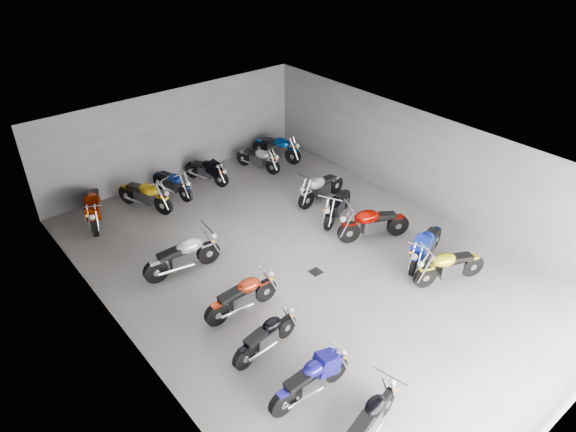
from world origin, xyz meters
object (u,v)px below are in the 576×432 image
at_px(drain_grate, 316,272).
at_px(motorcycle_right_c, 426,246).
at_px(motorcycle_right_f, 321,188).
at_px(motorcycle_left_c, 266,336).
at_px(motorcycle_right_b, 449,266).
at_px(motorcycle_right_d, 373,223).
at_px(motorcycle_back_a, 95,207).
at_px(motorcycle_back_f, 277,147).
at_px(motorcycle_left_d, 242,296).
at_px(motorcycle_back_b, 145,195).
at_px(motorcycle_back_e, 258,158).
at_px(motorcycle_left_b, 311,379).
at_px(motorcycle_left_f, 183,256).
at_px(motorcycle_right_e, 337,205).
at_px(motorcycle_left_a, 369,420).
at_px(motorcycle_back_d, 207,171).
at_px(motorcycle_back_c, 172,183).

relative_size(drain_grate, motorcycle_right_c, 0.15).
bearing_deg(drain_grate, motorcycle_right_f, 45.75).
xyz_separation_m(motorcycle_left_c, motorcycle_right_b, (5.20, -1.09, 0.05)).
distance_m(motorcycle_right_d, motorcycle_back_a, 8.56).
bearing_deg(motorcycle_back_f, motorcycle_left_d, 27.20).
distance_m(motorcycle_back_b, motorcycle_back_e, 4.53).
bearing_deg(motorcycle_back_e, motorcycle_back_f, 175.71).
xyz_separation_m(motorcycle_left_b, motorcycle_left_f, (0.07, 5.26, 0.05)).
bearing_deg(motorcycle_right_b, motorcycle_right_f, 17.32).
xyz_separation_m(motorcycle_left_f, motorcycle_right_b, (5.18, -4.79, -0.03)).
bearing_deg(motorcycle_right_c, motorcycle_back_b, 14.17).
bearing_deg(motorcycle_right_e, motorcycle_right_c, 160.63).
bearing_deg(motorcycle_left_a, motorcycle_right_c, 105.41).
xyz_separation_m(motorcycle_right_b, motorcycle_back_a, (-6.05, 8.75, 0.04)).
relative_size(motorcycle_left_c, motorcycle_back_b, 0.91).
height_order(motorcycle_left_f, motorcycle_right_c, motorcycle_left_f).
distance_m(motorcycle_right_b, motorcycle_back_d, 9.05).
bearing_deg(drain_grate, motorcycle_right_c, -30.28).
height_order(drain_grate, motorcycle_left_b, motorcycle_left_b).
xyz_separation_m(motorcycle_left_d, motorcycle_back_a, (-1.18, 6.27, 0.06)).
bearing_deg(motorcycle_right_b, motorcycle_right_e, 21.36).
xyz_separation_m(motorcycle_left_c, motorcycle_back_a, (-0.84, 7.66, 0.10)).
xyz_separation_m(motorcycle_left_d, motorcycle_back_f, (6.01, 6.22, 0.03)).
bearing_deg(motorcycle_left_a, motorcycle_back_a, 172.99).
distance_m(motorcycle_left_a, motorcycle_right_e, 7.77).
distance_m(motorcycle_right_c, motorcycle_back_a, 10.03).
bearing_deg(motorcycle_right_b, motorcycle_back_b, 47.97).
height_order(motorcycle_left_a, motorcycle_back_e, motorcycle_back_e).
relative_size(motorcycle_right_e, motorcycle_right_f, 0.90).
distance_m(motorcycle_left_c, motorcycle_right_f, 6.90).
xyz_separation_m(motorcycle_right_f, motorcycle_back_e, (-0.21, 3.19, -0.04)).
xyz_separation_m(motorcycle_back_d, motorcycle_back_e, (2.02, -0.38, 0.00)).
relative_size(motorcycle_left_f, motorcycle_right_e, 1.16).
height_order(drain_grate, motorcycle_left_d, motorcycle_left_d).
distance_m(motorcycle_left_a, motorcycle_right_b, 5.37).
bearing_deg(motorcycle_right_e, motorcycle_back_b, 19.99).
height_order(motorcycle_left_f, motorcycle_right_b, motorcycle_left_f).
bearing_deg(motorcycle_back_c, motorcycle_right_b, 100.49).
xyz_separation_m(motorcycle_left_d, motorcycle_right_c, (5.10, -1.55, 0.03)).
bearing_deg(motorcycle_right_d, motorcycle_left_f, 91.87).
bearing_deg(motorcycle_right_e, motorcycle_left_a, 115.35).
bearing_deg(motorcycle_back_e, motorcycle_left_d, 33.74).
distance_m(motorcycle_right_e, motorcycle_back_b, 6.21).
relative_size(motorcycle_right_f, motorcycle_back_f, 1.01).
relative_size(motorcycle_right_f, motorcycle_back_d, 1.13).
relative_size(motorcycle_back_e, motorcycle_back_f, 0.91).
height_order(motorcycle_left_b, motorcycle_left_d, motorcycle_left_d).
height_order(motorcycle_right_b, motorcycle_back_c, motorcycle_right_b).
bearing_deg(motorcycle_back_e, motorcycle_right_d, 72.09).
bearing_deg(motorcycle_back_d, motorcycle_right_d, 88.23).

